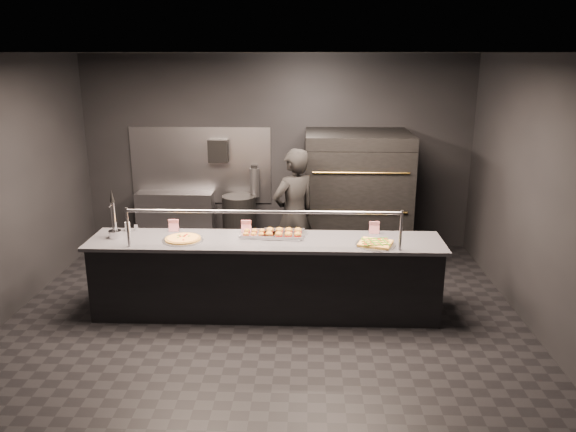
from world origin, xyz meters
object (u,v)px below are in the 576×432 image
object	(u,v)px
prep_shelf	(176,220)
round_pizza	(183,239)
service_counter	(266,276)
worker	(294,215)
towel_dispenser	(218,151)
pizza_oven	(356,196)
slider_tray_a	(258,234)
slider_tray_b	(284,233)
square_pizza	(375,244)
beer_tap	(114,224)
fire_extinguisher	(255,182)
trash_bin	(239,223)

from	to	relation	value
prep_shelf	round_pizza	size ratio (longest dim) A/B	2.54
service_counter	worker	bearing A→B (deg)	74.53
service_counter	towel_dispenser	world-z (taller)	towel_dispenser
service_counter	pizza_oven	xyz separation A→B (m)	(1.20, 1.90, 0.50)
pizza_oven	worker	size ratio (longest dim) A/B	1.06
pizza_oven	slider_tray_a	bearing A→B (deg)	-126.62
slider_tray_b	slider_tray_a	bearing A→B (deg)	180.00
square_pizza	worker	world-z (taller)	worker
prep_shelf	beer_tap	world-z (taller)	beer_tap
service_counter	fire_extinguisher	world-z (taller)	service_counter
pizza_oven	slider_tray_a	world-z (taller)	pizza_oven
service_counter	towel_dispenser	xyz separation A→B (m)	(-0.90, 2.39, 1.09)
round_pizza	worker	world-z (taller)	worker
worker	square_pizza	bearing A→B (deg)	90.12
beer_tap	round_pizza	world-z (taller)	beer_tap
towel_dispenser	square_pizza	size ratio (longest dim) A/B	0.78
fire_extinguisher	worker	distance (m)	1.47
fire_extinguisher	round_pizza	xyz separation A→B (m)	(-0.60, -2.46, -0.12)
fire_extinguisher	beer_tap	distance (m)	2.77
pizza_oven	fire_extinguisher	distance (m)	1.63
slider_tray_b	square_pizza	size ratio (longest dim) A/B	1.25
pizza_oven	beer_tap	distance (m)	3.51
slider_tray_a	slider_tray_b	bearing A→B (deg)	-0.00
round_pizza	trash_bin	distance (m)	2.36
slider_tray_a	pizza_oven	bearing A→B (deg)	53.38
fire_extinguisher	slider_tray_a	xyz separation A→B (m)	(0.25, -2.25, -0.12)
prep_shelf	trash_bin	distance (m)	1.03
prep_shelf	round_pizza	world-z (taller)	round_pizza
beer_tap	slider_tray_a	xyz separation A→B (m)	(1.66, 0.14, -0.14)
prep_shelf	square_pizza	bearing A→B (deg)	-40.92
beer_tap	service_counter	bearing A→B (deg)	-0.38
square_pizza	worker	xyz separation A→B (m)	(-0.95, 1.24, -0.03)
slider_tray_a	square_pizza	world-z (taller)	slider_tray_a
slider_tray_a	beer_tap	bearing A→B (deg)	-175.23
square_pizza	trash_bin	bearing A→B (deg)	127.66
slider_tray_b	round_pizza	bearing A→B (deg)	-169.89
slider_tray_b	prep_shelf	bearing A→B (deg)	129.77
prep_shelf	towel_dispenser	xyz separation A→B (m)	(0.70, 0.07, 1.10)
beer_tap	pizza_oven	bearing A→B (deg)	32.52
trash_bin	worker	size ratio (longest dim) A/B	0.48
round_pizza	pizza_oven	bearing A→B (deg)	42.29
towel_dispenser	square_pizza	bearing A→B (deg)	-49.76
pizza_oven	slider_tray_a	size ratio (longest dim) A/B	4.34
round_pizza	slider_tray_a	size ratio (longest dim) A/B	1.07
beer_tap	slider_tray_b	bearing A→B (deg)	4.03
towel_dispenser	slider_tray_b	xyz separation A→B (m)	(1.11, -2.24, -0.60)
prep_shelf	worker	size ratio (longest dim) A/B	0.66
prep_shelf	round_pizza	bearing A→B (deg)	-74.70
towel_dispenser	round_pizza	xyz separation A→B (m)	(-0.05, -2.45, -0.61)
trash_bin	prep_shelf	bearing A→B (deg)	174.40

